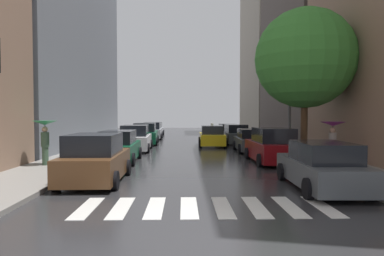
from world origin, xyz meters
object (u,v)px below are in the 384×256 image
Objects in this scene: street_tree_right at (305,59)px; parked_car_left_third at (135,139)px; parked_car_right_second at (272,147)px; pedestrian_near_tree at (45,132)px; parked_car_left_fifth at (152,131)px; parked_car_right_third at (251,141)px; parked_car_right_nearest at (321,167)px; parked_car_left_sixth at (155,129)px; parked_car_right_fifth at (228,132)px; parked_car_left_nearest at (95,160)px; parked_car_left_fourth at (145,134)px; taxi_midroad at (212,136)px; lamp_post_right at (290,80)px; pedestrian_foreground at (333,131)px; parked_car_left_second at (119,147)px; parked_car_right_fourth at (235,135)px.

parked_car_left_third is at bearing 150.26° from street_tree_right.
parked_car_left_third is 0.61× the size of street_tree_right.
parked_car_right_second is at bearing -161.01° from street_tree_right.
parked_car_left_fifth is at bearing 36.62° from pedestrian_near_tree.
street_tree_right is (9.71, -5.55, 4.62)m from parked_car_left_third.
parked_car_right_nearest is at bearing -178.34° from parked_car_right_third.
parked_car_left_sixth reaches higher than parked_car_right_fifth.
parked_car_right_second is at bearing -58.14° from parked_car_left_nearest.
parked_car_left_fourth is 9.40m from parked_car_right_fifth.
parked_car_left_nearest is at bearing 81.88° from parked_car_right_nearest.
parked_car_left_third is 1.06× the size of taxi_midroad.
parked_car_left_nearest is 15.49m from taxi_midroad.
taxi_midroad is 9.04m from lamp_post_right.
lamp_post_right is (1.56, 8.58, 3.74)m from parked_car_right_nearest.
lamp_post_right reaches higher than pedestrian_foreground.
parked_car_left_fourth is 1.03× the size of parked_car_right_nearest.
parked_car_right_fourth is (7.76, 11.01, 0.00)m from parked_car_left_second.
parked_car_left_nearest is 2.17× the size of pedestrian_foreground.
parked_car_left_fifth is 0.89× the size of parked_car_right_fourth.
pedestrian_near_tree is at bearing 139.06° from parked_car_right_fourth.
pedestrian_foreground is (10.44, -24.33, 0.92)m from parked_car_left_sixth.
pedestrian_foreground is (10.49, -1.73, 0.90)m from parked_car_left_second.
parked_car_right_second reaches higher than parked_car_right_fourth.
parked_car_left_nearest is 1.02× the size of parked_car_right_third.
pedestrian_near_tree is (-3.26, -19.09, 0.89)m from parked_car_left_fifth.
parked_car_left_fifth is at bearing 22.89° from parked_car_right_second.
pedestrian_near_tree reaches higher than parked_car_right_second.
street_tree_right is (1.94, -16.19, 4.70)m from parked_car_right_fifth.
parked_car_right_second is 0.60× the size of lamp_post_right.
pedestrian_foreground reaches higher than parked_car_left_fourth.
parked_car_right_second is (7.85, -6.19, 0.01)m from parked_car_left_third.
parked_car_left_fifth is at bearing 121.19° from lamp_post_right.
taxi_midroad is at bearing 12.87° from parked_car_right_second.
parked_car_left_fourth is 2.41× the size of pedestrian_foreground.
parked_car_left_third is 10.84m from lamp_post_right.
parked_car_right_second is at bearing -35.71° from pedestrian_near_tree.
taxi_midroad is at bearing 130.50° from parked_car_right_fourth.
parked_car_left_third is at bearing 176.84° from parked_car_left_fourth.
parked_car_left_fifth is (0.06, 6.16, -0.03)m from parked_car_left_fourth.
parked_car_right_fourth is 16.89m from pedestrian_near_tree.
parked_car_right_second reaches higher than parked_car_left_second.
parked_car_right_fourth is at bearing 6.58° from pedestrian_near_tree.
pedestrian_near_tree is (-3.10, -7.72, 0.86)m from parked_car_left_third.
pedestrian_near_tree reaches higher than parked_car_left_fourth.
parked_car_left_fourth is (0.18, 10.97, 0.05)m from parked_car_left_second.
pedestrian_foreground is at bearing -142.94° from parked_car_left_fourth.
parked_car_left_nearest is 11.15m from parked_car_left_third.
parked_car_left_second is 10.42m from parked_car_right_nearest.
pedestrian_near_tree reaches higher than parked_car_left_nearest.
parked_car_right_fourth is at bearing -57.38° from parked_car_left_third.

